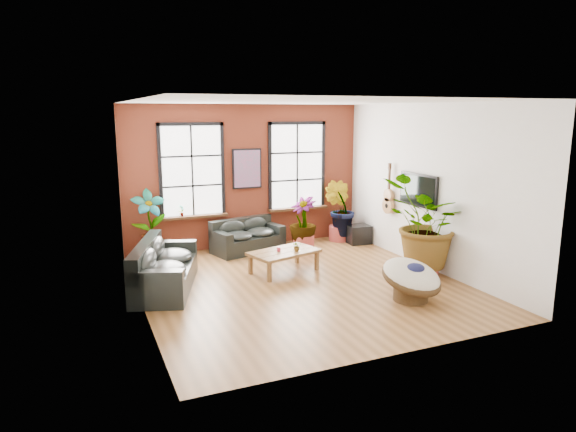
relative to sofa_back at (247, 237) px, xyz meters
name	(u,v)px	position (x,y,z in m)	size (l,w,h in m)	color
room	(297,195)	(0.18, -2.59, 1.39)	(6.04, 6.54, 3.54)	brown
sofa_back	(247,237)	(0.00, 0.00, 0.00)	(1.85, 1.22, 0.78)	black
sofa_left	(162,268)	(-2.34, -1.96, 0.06)	(1.65, 2.47, 0.90)	black
coffee_table	(284,253)	(0.19, -1.90, 0.05)	(1.60, 1.18, 0.55)	brown
papasan_chair	(412,278)	(1.65, -4.31, 0.06)	(1.36, 1.37, 0.81)	#3F2C16
poster	(247,169)	(0.18, 0.45, 1.60)	(0.74, 0.06, 0.98)	black
tv_wall_unit	(409,193)	(3.11, -2.14, 1.19)	(0.13, 1.86, 1.20)	black
media_box	(359,234)	(2.87, -0.41, -0.12)	(0.60, 0.52, 0.47)	black
pot_back_left	(150,251)	(-2.27, 0.22, -0.16)	(0.66, 0.66, 0.37)	#A93C37
pot_back_right	(339,233)	(2.56, 0.05, -0.16)	(0.62, 0.62, 0.39)	#A93C37
pot_right_wall	(425,266)	(2.77, -3.25, -0.15)	(0.72, 0.72, 0.41)	#A93C37
pot_mid	(304,242)	(1.30, -0.46, -0.16)	(0.56, 0.56, 0.38)	#A93C37
floor_plant_back_left	(150,221)	(-2.24, 0.20, 0.53)	(0.77, 0.52, 1.46)	#13491F
floor_plant_back_right	(340,209)	(2.54, 0.02, 0.50)	(0.78, 0.63, 1.41)	#13491F
floor_plant_right_wall	(426,224)	(2.75, -3.25, 0.75)	(1.69, 1.46, 1.88)	#13491F
floor_plant_mid	(303,221)	(1.29, -0.44, 0.37)	(0.65, 0.65, 1.17)	#13491F
table_plant	(297,246)	(0.43, -2.02, 0.22)	(0.20, 0.17, 0.22)	#13491F
sill_plant_left	(182,211)	(-1.47, 0.40, 0.68)	(0.14, 0.10, 0.27)	#13491F
sill_plant_right	(310,201)	(1.88, 0.40, 0.68)	(0.15, 0.15, 0.27)	#13491F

